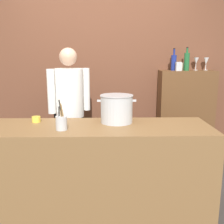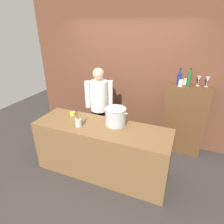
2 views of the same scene
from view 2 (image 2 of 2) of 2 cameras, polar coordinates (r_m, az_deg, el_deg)
name	(u,v)px [view 2 (image 2 of 2)]	position (r m, az deg, el deg)	size (l,w,h in m)	color
ground_plane	(102,170)	(3.53, -2.92, -17.17)	(8.00, 8.00, 0.00)	#383330
brick_back_panel	(129,70)	(4.02, 5.21, 12.46)	(4.40, 0.10, 3.00)	brown
prep_counter	(102,150)	(3.24, -3.10, -11.27)	(2.21, 0.70, 0.90)	brown
bar_cabinet	(184,120)	(3.92, 20.83, -2.17)	(0.76, 0.32, 1.37)	brown
chef	(99,104)	(3.68, -3.86, 2.56)	(0.48, 0.41, 1.66)	black
stockpot_large	(115,116)	(2.98, 1.06, -1.36)	(0.39, 0.34, 0.28)	#B7BABF
utensil_crock	(78,122)	(3.01, -10.11, -3.03)	(0.10, 0.10, 0.29)	#B7BABF
butter_jar	(73,114)	(3.41, -11.86, -0.50)	(0.09, 0.09, 0.06)	yellow
wine_bottle_cobalt	(179,79)	(3.65, 19.63, 9.49)	(0.07, 0.07, 0.30)	navy
wine_bottle_green	(189,79)	(3.62, 22.31, 9.14)	(0.07, 0.07, 0.31)	#1E592D
wine_glass_short	(199,79)	(3.71, 24.81, 9.06)	(0.07, 0.07, 0.18)	silver
wine_glass_wide	(208,80)	(3.72, 26.93, 8.62)	(0.07, 0.07, 0.18)	silver
spice_tin_cream	(186,82)	(3.73, 21.48, 8.54)	(0.09, 0.09, 0.10)	beige
spice_tin_silver	(181,83)	(3.57, 20.06, 8.22)	(0.07, 0.07, 0.12)	#B2B2B7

